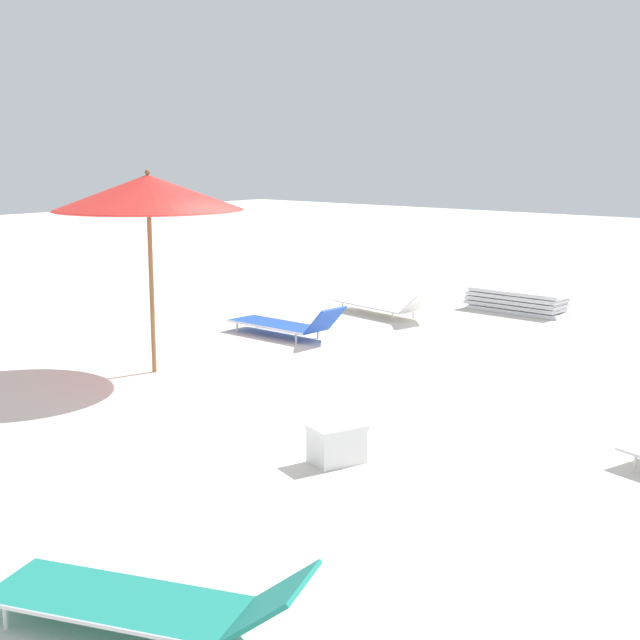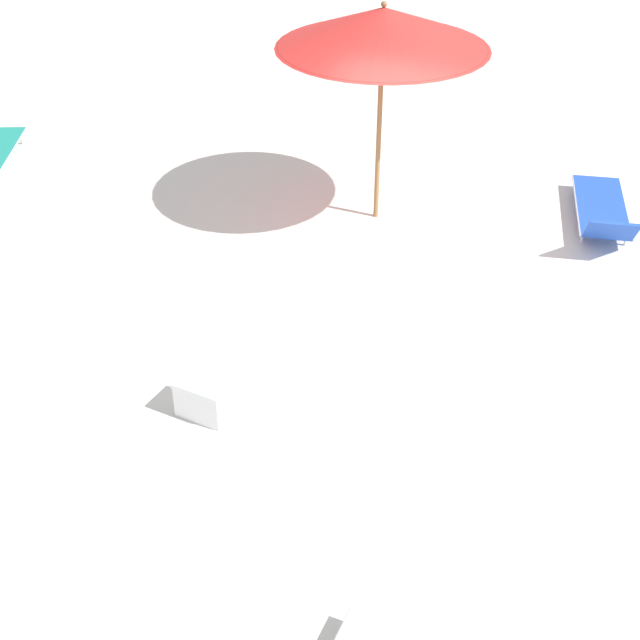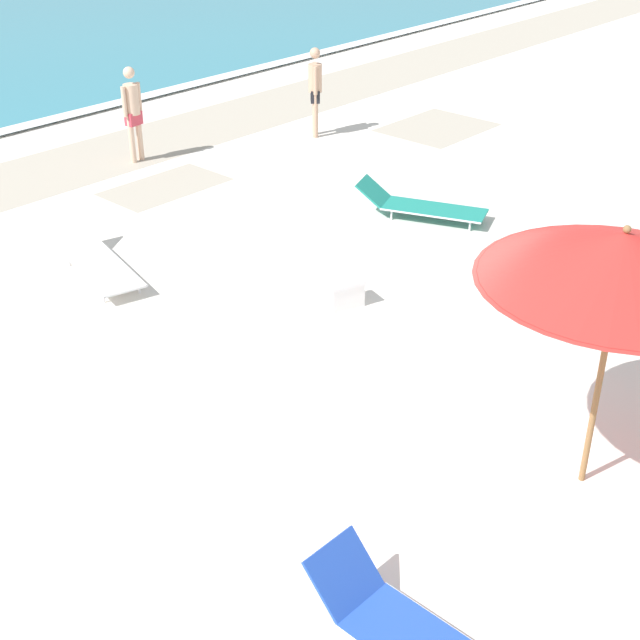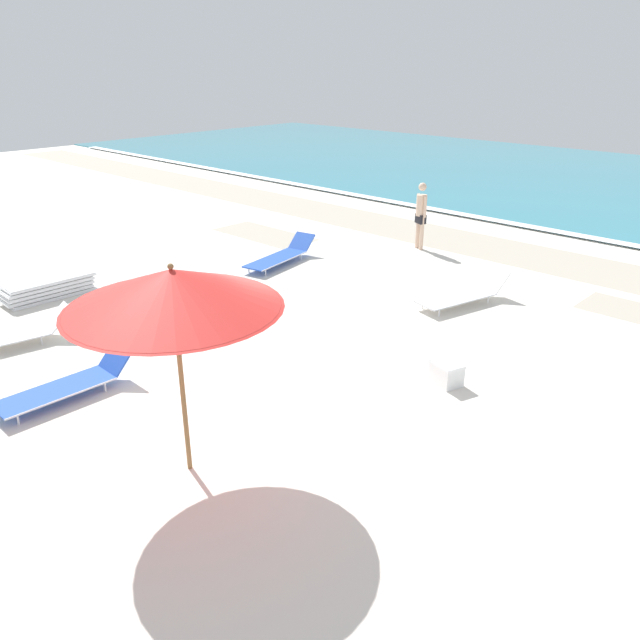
# 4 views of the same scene
# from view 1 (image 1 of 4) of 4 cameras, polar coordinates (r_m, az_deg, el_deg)

# --- Properties ---
(ground_plane) EXTENTS (60.00, 60.00, 0.16)m
(ground_plane) POSITION_cam_1_polar(r_m,az_deg,el_deg) (11.23, -0.32, -4.72)
(ground_plane) COLOR silver
(beach_umbrella) EXTENTS (2.48, 2.48, 2.68)m
(beach_umbrella) POSITION_cam_1_polar(r_m,az_deg,el_deg) (11.83, -10.94, 7.98)
(beach_umbrella) COLOR olive
(beach_umbrella) RESTS_ON ground_plane
(lounger_stack) EXTENTS (0.67, 1.94, 0.41)m
(lounger_stack) POSITION_cam_1_polar(r_m,az_deg,el_deg) (16.69, 12.50, 1.21)
(lounger_stack) COLOR white
(lounger_stack) RESTS_ON ground_plane
(sun_lounger_under_umbrella) EXTENTS (0.98, 2.22, 0.54)m
(sun_lounger_under_umbrella) POSITION_cam_1_polar(r_m,az_deg,el_deg) (15.91, 4.24, 0.99)
(sun_lounger_under_umbrella) COLOR white
(sun_lounger_under_umbrella) RESTS_ON ground_plane
(sun_lounger_mid_beach_solo) EXTENTS (1.33, 2.16, 0.52)m
(sun_lounger_mid_beach_solo) POSITION_cam_1_polar(r_m,az_deg,el_deg) (5.84, -10.90, -17.23)
(sun_lounger_mid_beach_solo) COLOR #1E8475
(sun_lounger_mid_beach_solo) RESTS_ON ground_plane
(sun_lounger_mid_beach_pair_a) EXTENTS (0.66, 2.08, 0.59)m
(sun_lounger_mid_beach_pair_a) POSITION_cam_1_polar(r_m,az_deg,el_deg) (14.12, -2.13, -0.24)
(sun_lounger_mid_beach_pair_a) COLOR blue
(sun_lounger_mid_beach_pair_a) RESTS_ON ground_plane
(cooler_box) EXTENTS (0.59, 0.50, 0.37)m
(cooler_box) POSITION_cam_1_polar(r_m,az_deg,el_deg) (8.55, 1.08, -7.91)
(cooler_box) COLOR white
(cooler_box) RESTS_ON ground_plane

